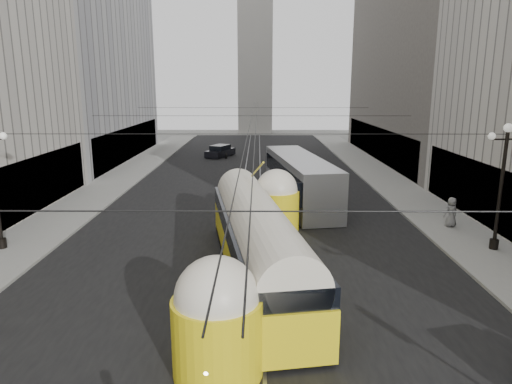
{
  "coord_description": "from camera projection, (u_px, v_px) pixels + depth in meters",
  "views": [
    {
      "loc": [
        0.55,
        -4.11,
        8.25
      ],
      "look_at": [
        0.46,
        15.7,
        3.65
      ],
      "focal_mm": 32.0,
      "sensor_mm": 36.0,
      "label": 1
    }
  ],
  "objects": [
    {
      "name": "road",
      "position": [
        251.0,
        189.0,
        37.53
      ],
      "size": [
        20.0,
        85.0,
        0.02
      ],
      "primitive_type": "cube",
      "color": "black",
      "rests_on": "ground"
    },
    {
      "name": "sidewalk_left",
      "position": [
        119.0,
        180.0,
        40.98
      ],
      "size": [
        4.0,
        72.0,
        0.15
      ],
      "primitive_type": "cube",
      "color": "gray",
      "rests_on": "ground"
    },
    {
      "name": "sidewalk_right",
      "position": [
        386.0,
        180.0,
        40.86
      ],
      "size": [
        4.0,
        72.0,
        0.15
      ],
      "primitive_type": "cube",
      "color": "gray",
      "rests_on": "ground"
    },
    {
      "name": "rail_left",
      "position": [
        242.0,
        189.0,
        37.53
      ],
      "size": [
        0.12,
        85.0,
        0.04
      ],
      "primitive_type": "cube",
      "color": "gray",
      "rests_on": "ground"
    },
    {
      "name": "rail_right",
      "position": [
        261.0,
        189.0,
        37.52
      ],
      "size": [
        0.12,
        85.0,
        0.04
      ],
      "primitive_type": "cube",
      "color": "gray",
      "rests_on": "ground"
    },
    {
      "name": "building_left_far",
      "position": [
        69.0,
        29.0,
        49.48
      ],
      "size": [
        12.6,
        28.6,
        28.6
      ],
      "color": "#999999",
      "rests_on": "ground"
    },
    {
      "name": "building_right_far",
      "position": [
        440.0,
        9.0,
        48.84
      ],
      "size": [
        12.6,
        32.6,
        32.6
      ],
      "color": "#514C47",
      "rests_on": "ground"
    },
    {
      "name": "distant_tower",
      "position": [
        255.0,
        47.0,
        80.41
      ],
      "size": [
        6.0,
        6.0,
        31.36
      ],
      "color": "#B2AFA8",
      "rests_on": "ground"
    },
    {
      "name": "lamppost_right_mid",
      "position": [
        502.0,
        180.0,
        22.49
      ],
      "size": [
        1.86,
        0.44,
        6.37
      ],
      "color": "black",
      "rests_on": "sidewalk_right"
    },
    {
      "name": "catenary",
      "position": [
        253.0,
        118.0,
        35.21
      ],
      "size": [
        25.0,
        72.0,
        0.23
      ],
      "color": "black",
      "rests_on": "ground"
    },
    {
      "name": "streetcar",
      "position": [
        257.0,
        239.0,
        19.81
      ],
      "size": [
        4.89,
        16.5,
        3.66
      ],
      "color": "yellow",
      "rests_on": "ground"
    },
    {
      "name": "city_bus",
      "position": [
        300.0,
        178.0,
        32.88
      ],
      "size": [
        4.6,
        13.36,
        3.32
      ],
      "color": "#ABADB1",
      "rests_on": "ground"
    },
    {
      "name": "sedan_white_far",
      "position": [
        296.0,
        159.0,
        49.06
      ],
      "size": [
        2.41,
        4.3,
        1.28
      ],
      "color": "silver",
      "rests_on": "ground"
    },
    {
      "name": "sedan_dark_far",
      "position": [
        220.0,
        151.0,
        54.66
      ],
      "size": [
        3.5,
        4.82,
        1.41
      ],
      "color": "black",
      "rests_on": "ground"
    },
    {
      "name": "pedestrian_sidewalk_right",
      "position": [
        451.0,
        212.0,
        26.81
      ],
      "size": [
        0.98,
        0.75,
        1.77
      ],
      "primitive_type": "imported",
      "rotation": [
        0.0,
        0.0,
        3.42
      ],
      "color": "slate",
      "rests_on": "sidewalk_right"
    }
  ]
}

